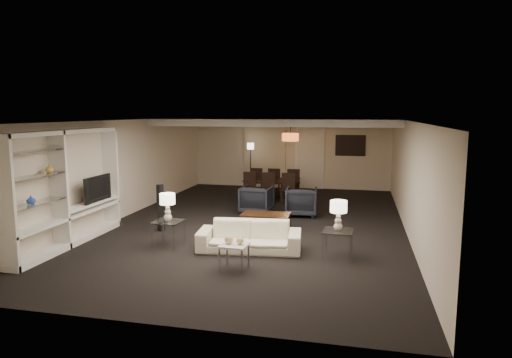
{
  "coord_description": "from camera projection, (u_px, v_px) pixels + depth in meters",
  "views": [
    {
      "loc": [
        2.41,
        -10.58,
        2.71
      ],
      "look_at": [
        0.0,
        0.0,
        1.1
      ],
      "focal_mm": 32.0,
      "sensor_mm": 36.0,
      "label": 1
    }
  ],
  "objects": [
    {
      "name": "wall_front",
      "position": [
        158.0,
        230.0,
        5.64
      ],
      "size": [
        7.0,
        0.02,
        2.5
      ],
      "primitive_type": "cube",
      "color": "beige",
      "rests_on": "ground"
    },
    {
      "name": "side_table_right",
      "position": [
        338.0,
        244.0,
        8.53
      ],
      "size": [
        0.58,
        0.58,
        0.51
      ],
      "primitive_type": null,
      "rotation": [
        0.0,
        0.0,
        -0.06
      ],
      "color": "silver",
      "rests_on": "floor"
    },
    {
      "name": "chair_nr",
      "position": [
        287.0,
        189.0,
        13.46
      ],
      "size": [
        0.42,
        0.42,
        0.9
      ],
      "primitive_type": null,
      "rotation": [
        0.0,
        0.0,
        0.01
      ],
      "color": "black",
      "rests_on": "floor"
    },
    {
      "name": "armchair_right",
      "position": [
        301.0,
        202.0,
        11.94
      ],
      "size": [
        0.86,
        0.88,
        0.74
      ],
      "primitive_type": "imported",
      "rotation": [
        0.0,
        0.0,
        3.22
      ],
      "color": "black",
      "rests_on": "floor"
    },
    {
      "name": "chair_fl",
      "position": [
        257.0,
        181.0,
        14.98
      ],
      "size": [
        0.43,
        0.43,
        0.9
      ],
      "primitive_type": null,
      "rotation": [
        0.0,
        0.0,
        3.17
      ],
      "color": "black",
      "rests_on": "floor"
    },
    {
      "name": "sofa",
      "position": [
        249.0,
        236.0,
        8.9
      ],
      "size": [
        2.07,
        1.0,
        0.58
      ],
      "primitive_type": "imported",
      "rotation": [
        0.0,
        0.0,
        0.11
      ],
      "color": "beige",
      "rests_on": "floor"
    },
    {
      "name": "media_unit",
      "position": [
        67.0,
        188.0,
        9.18
      ],
      "size": [
        0.38,
        3.4,
        2.35
      ],
      "primitive_type": null,
      "color": "white",
      "rests_on": "wall_left"
    },
    {
      "name": "ceiling_soffit",
      "position": [
        281.0,
        122.0,
        14.16
      ],
      "size": [
        7.0,
        4.0,
        0.2
      ],
      "primitive_type": "cube",
      "color": "silver",
      "rests_on": "ceiling"
    },
    {
      "name": "vase_blue",
      "position": [
        31.0,
        200.0,
        8.16
      ],
      "size": [
        0.16,
        0.16,
        0.17
      ],
      "primitive_type": "imported",
      "color": "blue",
      "rests_on": "media_unit"
    },
    {
      "name": "wall_left",
      "position": [
        123.0,
        169.0,
        11.72
      ],
      "size": [
        0.02,
        11.0,
        2.5
      ],
      "primitive_type": "cube",
      "color": "beige",
      "rests_on": "ground"
    },
    {
      "name": "painting",
      "position": [
        350.0,
        145.0,
        15.71
      ],
      "size": [
        0.95,
        0.04,
        0.65
      ],
      "primitive_type": "cube",
      "color": "#142D38",
      "rests_on": "wall_back"
    },
    {
      "name": "table_lamp_right",
      "position": [
        338.0,
        216.0,
        8.45
      ],
      "size": [
        0.34,
        0.34,
        0.57
      ],
      "primitive_type": null,
      "rotation": [
        0.0,
        0.0,
        -0.11
      ],
      "color": "beige",
      "rests_on": "side_table_right"
    },
    {
      "name": "side_table_left",
      "position": [
        168.0,
        233.0,
        9.28
      ],
      "size": [
        0.58,
        0.58,
        0.51
      ],
      "primitive_type": null,
      "rotation": [
        0.0,
        0.0,
        -0.06
      ],
      "color": "silver",
      "rests_on": "floor"
    },
    {
      "name": "door",
      "position": [
        310.0,
        159.0,
        16.1
      ],
      "size": [
        0.9,
        0.05,
        2.1
      ],
      "primitive_type": "cube",
      "color": "silver",
      "rests_on": "wall_back"
    },
    {
      "name": "chair_fm",
      "position": [
        275.0,
        182.0,
        14.84
      ],
      "size": [
        0.45,
        0.45,
        0.9
      ],
      "primitive_type": null,
      "rotation": [
        0.0,
        0.0,
        3.06
      ],
      "color": "black",
      "rests_on": "floor"
    },
    {
      "name": "armchair_left",
      "position": [
        257.0,
        200.0,
        12.2
      ],
      "size": [
        0.84,
        0.87,
        0.74
      ],
      "primitive_type": "imported",
      "rotation": [
        0.0,
        0.0,
        3.08
      ],
      "color": "black",
      "rests_on": "floor"
    },
    {
      "name": "floor",
      "position": [
        256.0,
        223.0,
        11.13
      ],
      "size": [
        11.0,
        11.0,
        0.0
      ],
      "primitive_type": "plane",
      "color": "black",
      "rests_on": "ground"
    },
    {
      "name": "gold_gourd_b",
      "position": [
        240.0,
        241.0,
        7.78
      ],
      "size": [
        0.13,
        0.13,
        0.13
      ],
      "primitive_type": "sphere",
      "color": "tan",
      "rests_on": "marble_table"
    },
    {
      "name": "coffee_table",
      "position": [
        266.0,
        222.0,
        10.46
      ],
      "size": [
        1.11,
        0.66,
        0.39
      ],
      "primitive_type": null,
      "rotation": [
        0.0,
        0.0,
        -0.02
      ],
      "color": "black",
      "rests_on": "floor"
    },
    {
      "name": "ceiling",
      "position": [
        256.0,
        120.0,
        10.76
      ],
      "size": [
        7.0,
        11.0,
        0.02
      ],
      "primitive_type": "cube",
      "color": "silver",
      "rests_on": "ground"
    },
    {
      "name": "pendant_light",
      "position": [
        290.0,
        137.0,
        14.16
      ],
      "size": [
        0.52,
        0.52,
        0.24
      ],
      "primitive_type": "cylinder",
      "color": "#D8591E",
      "rests_on": "ceiling_soffit"
    },
    {
      "name": "marble_table",
      "position": [
        234.0,
        257.0,
        7.85
      ],
      "size": [
        0.48,
        0.48,
        0.46
      ],
      "primitive_type": null,
      "rotation": [
        0.0,
        0.0,
        -0.04
      ],
      "color": "white",
      "rests_on": "floor"
    },
    {
      "name": "gold_gourd_a",
      "position": [
        229.0,
        240.0,
        7.82
      ],
      "size": [
        0.15,
        0.15,
        0.15
      ],
      "primitive_type": "sphere",
      "color": "tan",
      "rests_on": "marble_table"
    },
    {
      "name": "floor_lamp",
      "position": [
        251.0,
        166.0,
        16.0
      ],
      "size": [
        0.3,
        0.3,
        1.62
      ],
      "primitive_type": null,
      "rotation": [
        0.0,
        0.0,
        0.38
      ],
      "color": "black",
      "rests_on": "floor"
    },
    {
      "name": "dining_table",
      "position": [
        272.0,
        189.0,
        14.24
      ],
      "size": [
        1.77,
        1.05,
        0.6
      ],
      "primitive_type": "imported",
      "rotation": [
        0.0,
        0.0,
        0.05
      ],
      "color": "black",
      "rests_on": "floor"
    },
    {
      "name": "chair_nm",
      "position": [
        268.0,
        188.0,
        13.59
      ],
      "size": [
        0.46,
        0.46,
        0.9
      ],
      "primitive_type": null,
      "rotation": [
        0.0,
        0.0,
        0.11
      ],
      "color": "black",
      "rests_on": "floor"
    },
    {
      "name": "chair_fr",
      "position": [
        294.0,
        182.0,
        14.71
      ],
      "size": [
        0.45,
        0.45,
        0.9
      ],
      "primitive_type": null,
      "rotation": [
        0.0,
        0.0,
        3.22
      ],
      "color": "black",
      "rests_on": "floor"
    },
    {
      "name": "table_lamp_left",
      "position": [
        168.0,
        207.0,
        9.2
      ],
      "size": [
        0.32,
        0.32,
        0.57
      ],
      "primitive_type": null,
      "rotation": [
        0.0,
        0.0,
        -0.02
      ],
      "color": "beige",
      "rests_on": "side_table_left"
    },
    {
      "name": "chair_nl",
      "position": [
        248.0,
        187.0,
        13.72
      ],
      "size": [
        0.44,
        0.44,
        0.9
      ],
      "primitive_type": null,
      "rotation": [
        0.0,
        0.0,
        -0.06
      ],
      "color": "black",
      "rests_on": "floor"
    },
    {
      "name": "vase_amber",
      "position": [
        49.0,
        169.0,
        8.62
      ],
      "size": [
        0.15,
        0.15,
        0.16
      ],
      "primitive_type": "imported",
      "color": "gold",
      "rests_on": "media_unit"
    },
    {
      "name": "television",
      "position": [
        94.0,
        188.0,
        10.04
      ],
      "size": [
        0.98,
        0.13,
        0.57
      ],
      "primitive_type": "imported",
      "rotation": [
        0.0,
        0.0,
        1.57
      ],
      "color": "black",
      "rests_on": "media_unit"
    },
    {
      "name": "floor_speaker",
      "position": [
        160.0,
        208.0,
        10.39
      ],
      "size": [
        0.15,
        0.15,
        1.07
      ],
      "primitive_type": "cube",
      "rotation": [
        0.0,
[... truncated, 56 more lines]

